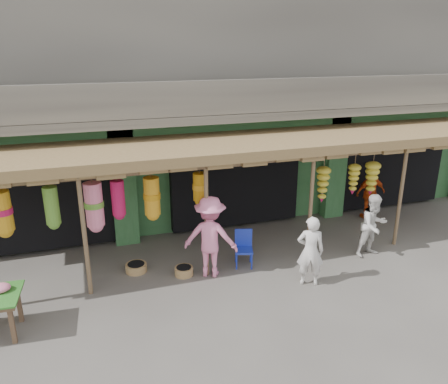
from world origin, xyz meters
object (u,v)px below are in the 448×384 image
object	(u,v)px
person_front	(310,251)
blue_chair	(244,246)
person_shopper	(210,237)
person_right	(374,225)
person_vendor	(370,193)

from	to	relation	value
person_front	blue_chair	bearing A→B (deg)	-27.29
blue_chair	person_shopper	distance (m)	0.99
person_right	person_shopper	bearing A→B (deg)	168.49
person_right	person_front	bearing A→B (deg)	-167.89
person_front	person_shopper	bearing A→B (deg)	-5.25
person_shopper	blue_chair	bearing A→B (deg)	-138.76
person_vendor	blue_chair	bearing A→B (deg)	22.72
person_front	person_shopper	world-z (taller)	person_shopper
blue_chair	person_front	world-z (taller)	person_front
blue_chair	person_shopper	bearing A→B (deg)	-148.77
person_right	person_shopper	distance (m)	3.99
blue_chair	person_right	size ratio (longest dim) A/B	0.55
person_shopper	person_front	bearing A→B (deg)	178.17
person_right	person_shopper	size ratio (longest dim) A/B	0.85
person_front	person_right	bearing A→B (deg)	-137.09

